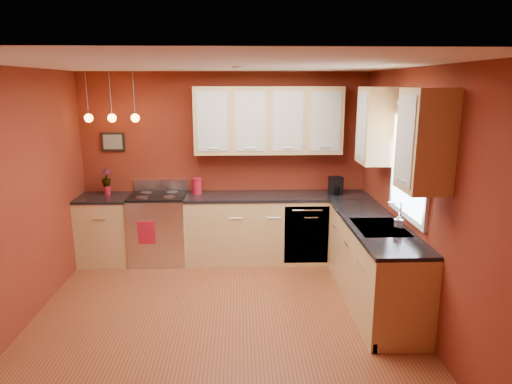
{
  "coord_description": "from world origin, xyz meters",
  "views": [
    {
      "loc": [
        0.2,
        -4.31,
        2.43
      ],
      "look_at": [
        0.4,
        1.0,
        1.17
      ],
      "focal_mm": 32.0,
      "sensor_mm": 36.0,
      "label": 1
    }
  ],
  "objects_px": {
    "sink": "(380,229)",
    "red_canister": "(197,186)",
    "gas_range": "(159,228)",
    "soap_pump": "(399,222)",
    "coffee_maker": "(336,186)"
  },
  "relations": [
    {
      "from": "sink",
      "to": "red_canister",
      "type": "distance_m",
      "value": 2.64
    },
    {
      "from": "gas_range",
      "to": "sink",
      "type": "relative_size",
      "value": 1.59
    },
    {
      "from": "red_canister",
      "to": "soap_pump",
      "type": "distance_m",
      "value": 2.85
    },
    {
      "from": "sink",
      "to": "coffee_maker",
      "type": "bearing_deg",
      "value": 96.4
    },
    {
      "from": "gas_range",
      "to": "red_canister",
      "type": "bearing_deg",
      "value": 11.6
    },
    {
      "from": "sink",
      "to": "red_canister",
      "type": "height_order",
      "value": "sink"
    },
    {
      "from": "coffee_maker",
      "to": "red_canister",
      "type": "bearing_deg",
      "value": 164.73
    },
    {
      "from": "sink",
      "to": "red_canister",
      "type": "relative_size",
      "value": 3.19
    },
    {
      "from": "gas_range",
      "to": "sink",
      "type": "bearing_deg",
      "value": -29.78
    },
    {
      "from": "gas_range",
      "to": "sink",
      "type": "height_order",
      "value": "sink"
    },
    {
      "from": "gas_range",
      "to": "red_canister",
      "type": "xyz_separation_m",
      "value": [
        0.53,
        0.11,
        0.57
      ]
    },
    {
      "from": "gas_range",
      "to": "coffee_maker",
      "type": "xyz_separation_m",
      "value": [
        2.45,
        -0.0,
        0.57
      ]
    },
    {
      "from": "red_canister",
      "to": "coffee_maker",
      "type": "xyz_separation_m",
      "value": [
        1.92,
        -0.11,
        0.0
      ]
    },
    {
      "from": "red_canister",
      "to": "coffee_maker",
      "type": "height_order",
      "value": "coffee_maker"
    },
    {
      "from": "gas_range",
      "to": "coffee_maker",
      "type": "relative_size",
      "value": 4.5
    }
  ]
}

